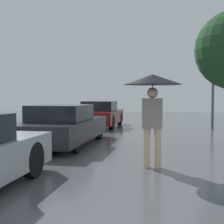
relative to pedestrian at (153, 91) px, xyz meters
name	(u,v)px	position (x,y,z in m)	size (l,w,h in m)	color
pedestrian	(153,91)	(0.00, 0.00, 0.00)	(1.23, 1.23, 1.99)	beige
parked_car_middle	(63,126)	(-2.94, 2.73, -1.03)	(1.85, 4.54, 1.26)	black
parked_car_farthest	(100,115)	(-3.02, 8.62, -1.02)	(1.75, 3.90, 1.28)	maroon
street_lamp	(213,57)	(2.36, 8.44, 1.72)	(0.39, 0.39, 4.81)	#515456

